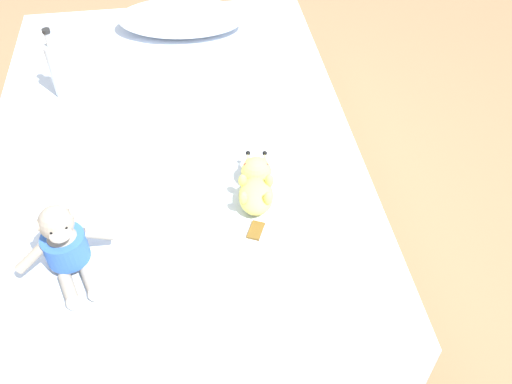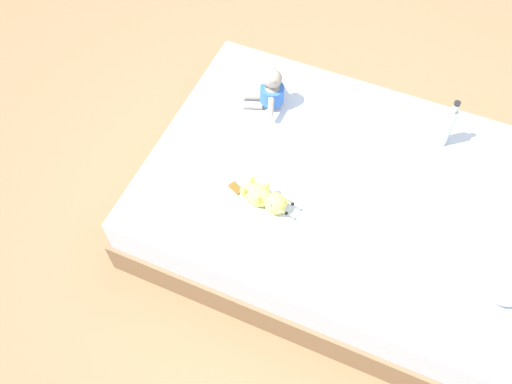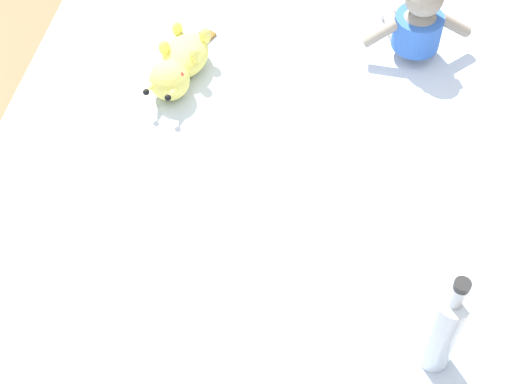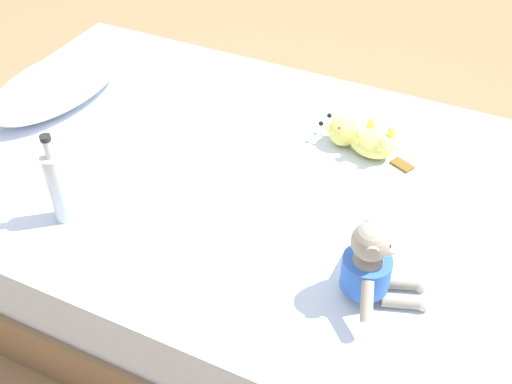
% 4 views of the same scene
% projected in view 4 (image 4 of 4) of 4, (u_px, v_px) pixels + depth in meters
% --- Properties ---
extents(ground_plane, '(16.00, 16.00, 0.00)m').
position_uv_depth(ground_plane, '(229.00, 257.00, 2.21)').
color(ground_plane, '#93704C').
extents(bed, '(1.35, 2.01, 0.42)m').
position_uv_depth(bed, '(227.00, 215.00, 2.07)').
color(bed, '#846647').
rests_on(bed, ground_plane).
extents(pillow, '(0.60, 0.35, 0.13)m').
position_uv_depth(pillow, '(57.00, 84.00, 2.17)').
color(pillow, white).
rests_on(pillow, bed).
extents(plush_monkey, '(0.28, 0.25, 0.24)m').
position_uv_depth(plush_monkey, '(371.00, 268.00, 1.47)').
color(plush_monkey, '#9E9384').
rests_on(plush_monkey, bed).
extents(plush_yellow_creature, '(0.14, 0.33, 0.10)m').
position_uv_depth(plush_yellow_creature, '(360.00, 138.00, 1.96)').
color(plush_yellow_creature, '#EAE066').
rests_on(plush_yellow_creature, bed).
extents(glass_bottle, '(0.06, 0.06, 0.29)m').
position_uv_depth(glass_bottle, '(59.00, 186.00, 1.67)').
color(glass_bottle, silver).
rests_on(glass_bottle, bed).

